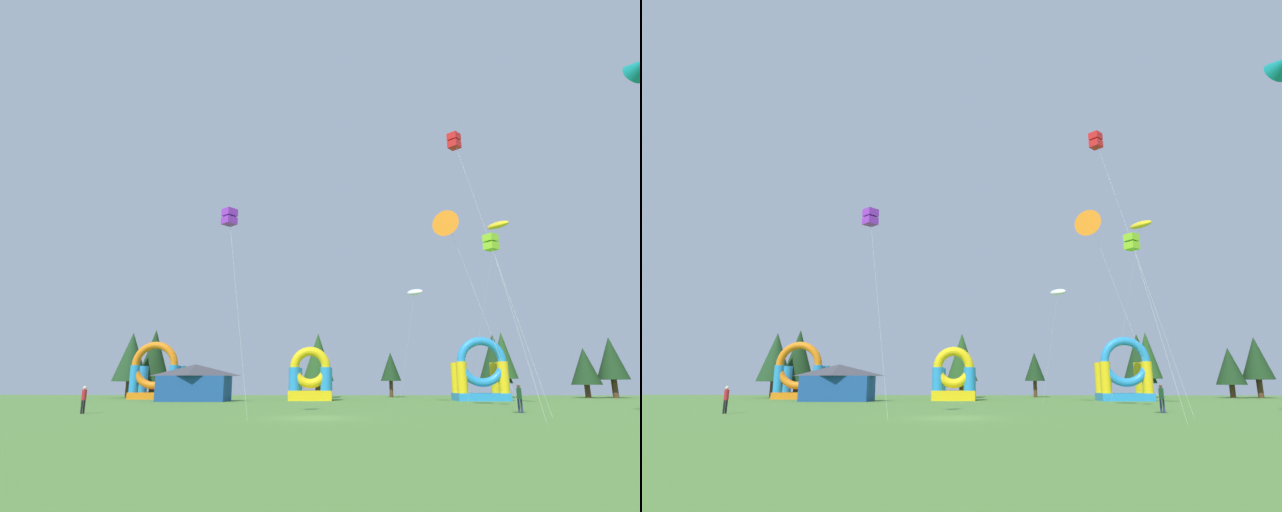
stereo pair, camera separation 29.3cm
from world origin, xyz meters
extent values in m
plane|color=#548438|center=(0.00, 0.00, 0.00)|extent=(120.00, 120.00, 0.00)
cube|color=red|center=(9.87, 4.08, 18.55)|extent=(1.04, 1.04, 0.50)
cube|color=red|center=(9.87, 4.08, 19.15)|extent=(1.04, 1.04, 0.50)
cylinder|color=silver|center=(11.65, 2.38, 9.42)|extent=(3.57, 3.42, 18.85)
cube|color=purple|center=(-5.16, -0.46, 11.50)|extent=(1.02, 1.02, 0.44)
cube|color=purple|center=(-5.16, -0.46, 12.03)|extent=(1.02, 1.02, 0.44)
cylinder|color=silver|center=(-4.26, -1.22, 5.88)|extent=(1.81, 1.55, 11.76)
ellipsoid|color=yellow|center=(16.13, 15.53, 16.04)|extent=(2.11, 3.23, 1.39)
cylinder|color=silver|center=(14.99, 18.92, 8.02)|extent=(2.28, 6.81, 16.05)
ellipsoid|color=white|center=(9.38, 23.22, 11.21)|extent=(2.11, 2.96, 1.25)
cylinder|color=silver|center=(8.59, 25.06, 5.60)|extent=(1.60, 3.71, 11.21)
cube|color=#8CD826|center=(9.99, -2.08, 9.28)|extent=(0.88, 0.88, 0.40)
cube|color=#8CD826|center=(9.99, -2.08, 9.75)|extent=(0.88, 0.88, 0.40)
cylinder|color=silver|center=(10.67, -3.00, 4.76)|extent=(1.37, 1.85, 9.52)
cone|color=orange|center=(10.75, 11.11, 14.52)|extent=(3.10, 3.11, 2.46)
cylinder|color=silver|center=(12.58, 9.98, 7.26)|extent=(3.69, 2.27, 14.52)
cylinder|color=navy|center=(13.41, 5.55, 0.44)|extent=(0.16, 0.16, 0.88)
cylinder|color=navy|center=(13.25, 5.61, 0.44)|extent=(0.16, 0.16, 0.88)
cylinder|color=#33723F|center=(13.33, 5.58, 1.23)|extent=(0.40, 0.40, 0.70)
sphere|color=#9E704C|center=(13.33, 5.58, 1.70)|extent=(0.24, 0.24, 0.24)
cylinder|color=black|center=(-15.04, 3.46, 0.42)|extent=(0.17, 0.17, 0.83)
cylinder|color=black|center=(-14.96, 3.60, 0.42)|extent=(0.17, 0.17, 0.83)
cylinder|color=#B21E26|center=(-15.00, 3.53, 1.16)|extent=(0.40, 0.40, 0.66)
sphere|color=beige|center=(-15.00, 3.53, 1.61)|extent=(0.23, 0.23, 0.23)
cube|color=#268CD8|center=(17.27, 30.26, 0.42)|extent=(5.71, 4.13, 0.84)
cylinder|color=yellow|center=(14.99, 28.78, 2.55)|extent=(1.16, 1.16, 3.43)
cylinder|color=yellow|center=(19.54, 28.78, 2.55)|extent=(1.16, 1.16, 3.43)
cylinder|color=yellow|center=(14.99, 31.75, 2.55)|extent=(1.16, 1.16, 3.43)
cylinder|color=yellow|center=(19.54, 31.75, 2.55)|extent=(1.16, 1.16, 3.43)
torus|color=#268CD8|center=(17.27, 28.78, 4.26)|extent=(5.48, 0.92, 5.48)
cube|color=orange|center=(-21.67, 35.49, 0.41)|extent=(6.06, 4.05, 0.82)
cylinder|color=#268CD8|center=(-24.13, 34.03, 2.47)|extent=(1.13, 1.13, 3.30)
cylinder|color=#268CD8|center=(-19.21, 34.03, 2.47)|extent=(1.13, 1.13, 3.30)
cylinder|color=#268CD8|center=(-24.13, 36.95, 2.47)|extent=(1.13, 1.13, 3.30)
cylinder|color=#268CD8|center=(-19.21, 36.95, 2.47)|extent=(1.13, 1.13, 3.30)
torus|color=orange|center=(-21.67, 34.03, 4.11)|extent=(5.83, 0.91, 5.83)
cube|color=yellow|center=(-1.95, 30.91, 0.55)|extent=(4.89, 4.62, 1.10)
cylinder|color=#268CD8|center=(-3.75, 29.24, 2.39)|extent=(1.29, 1.29, 2.58)
cylinder|color=#268CD8|center=(-0.15, 29.24, 2.39)|extent=(1.29, 1.29, 2.58)
cylinder|color=#268CD8|center=(-3.75, 32.57, 2.39)|extent=(1.29, 1.29, 2.58)
cylinder|color=#268CD8|center=(-0.15, 32.57, 2.39)|extent=(1.29, 1.29, 2.58)
torus|color=yellow|center=(-1.95, 29.24, 3.68)|extent=(4.63, 1.04, 4.63)
cube|color=#19478C|center=(-14.62, 27.39, 1.36)|extent=(7.41, 4.24, 2.71)
pyramid|color=#3F3F47|center=(-14.62, 27.39, 3.34)|extent=(7.41, 4.24, 1.26)
cylinder|color=#4C331E|center=(-27.33, 40.35, 1.10)|extent=(0.85, 0.85, 2.19)
cone|color=#1E4221|center=(-27.33, 40.35, 5.49)|extent=(4.72, 4.72, 6.59)
cylinder|color=#4C331E|center=(-25.64, 44.48, 0.91)|extent=(0.88, 0.88, 1.82)
cone|color=#193819|center=(-25.64, 44.48, 5.71)|extent=(4.90, 4.90, 7.78)
cylinder|color=#4C331E|center=(-1.64, 42.49, 1.11)|extent=(0.78, 0.78, 2.23)
cone|color=#234C1E|center=(-1.64, 42.49, 5.50)|extent=(4.36, 4.36, 6.55)
cylinder|color=#4C331E|center=(8.73, 45.82, 1.14)|extent=(0.53, 0.53, 2.28)
cone|color=#193819|center=(8.73, 45.82, 4.29)|extent=(2.94, 2.94, 4.03)
cylinder|color=#4C331E|center=(23.11, 44.07, 0.96)|extent=(0.83, 0.83, 1.93)
cone|color=#193819|center=(23.11, 44.07, 5.34)|extent=(4.60, 4.60, 6.83)
cylinder|color=#4C331E|center=(24.24, 43.67, 1.28)|extent=(0.67, 0.67, 2.56)
cone|color=#234C1E|center=(24.24, 43.67, 5.77)|extent=(3.71, 3.71, 6.42)
cylinder|color=#4C331E|center=(35.09, 43.09, 0.86)|extent=(0.71, 0.71, 1.73)
cone|color=#193819|center=(35.09, 43.09, 4.22)|extent=(3.93, 3.93, 4.99)
cylinder|color=#4C331E|center=(38.78, 43.10, 1.22)|extent=(0.75, 0.75, 2.43)
cone|color=#193819|center=(38.78, 43.10, 5.30)|extent=(4.14, 4.14, 5.74)
camera|label=1|loc=(1.59, -29.62, 1.85)|focal=28.44mm
camera|label=2|loc=(1.88, -29.61, 1.85)|focal=28.44mm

